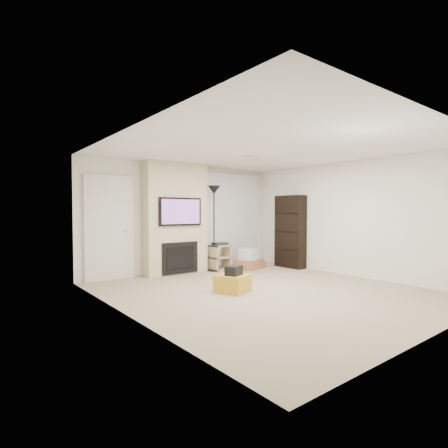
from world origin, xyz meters
TOP-DOWN VIEW (x-y plane):
  - floor at (0.00, 0.00)m, footprint 5.00×5.50m
  - ceiling at (0.00, 0.00)m, footprint 5.00×5.50m
  - wall_back at (0.00, 2.75)m, footprint 5.00×0.00m
  - wall_front at (0.00, -2.75)m, footprint 5.00×0.00m
  - wall_left at (-2.50, 0.00)m, footprint 0.00×5.50m
  - wall_right at (2.50, 0.00)m, footprint 0.00×5.50m
  - hvac_vent at (0.40, 0.80)m, footprint 0.35×0.18m
  - ottoman at (-0.49, 0.32)m, footprint 0.65×0.65m
  - black_bag at (-0.51, 0.27)m, footprint 0.34×0.31m
  - fireplace_wall at (-0.35, 2.54)m, footprint 1.50×0.47m
  - entry_door at (-1.80, 2.71)m, footprint 1.02×0.11m
  - vertical_blinds at (1.40, 2.70)m, footprint 1.98×0.10m
  - floor_lamp at (0.52, 2.25)m, footprint 0.30×0.30m
  - av_stand at (0.71, 2.28)m, footprint 0.45×0.38m
  - box_stack at (1.42, 2.02)m, footprint 0.88×0.76m
  - bookshelf at (2.34, 1.50)m, footprint 0.30×0.80m

SIDE VIEW (x-z plane):
  - floor at x=0.00m, z-range 0.00..0.00m
  - ottoman at x=-0.49m, z-range 0.00..0.30m
  - box_stack at x=1.42m, z-range -0.06..0.44m
  - av_stand at x=0.71m, z-range 0.02..0.68m
  - black_bag at x=-0.51m, z-range 0.30..0.46m
  - bookshelf at x=2.34m, z-range 0.00..1.80m
  - entry_door at x=-1.80m, z-range -0.02..2.12m
  - fireplace_wall at x=-0.35m, z-range -0.01..2.49m
  - wall_back at x=0.00m, z-range 0.00..2.50m
  - wall_front at x=0.00m, z-range 0.00..2.50m
  - wall_left at x=-2.50m, z-range 0.00..2.50m
  - wall_right at x=2.50m, z-range 0.00..2.50m
  - vertical_blinds at x=1.40m, z-range 0.09..2.46m
  - floor_lamp at x=0.52m, z-range 0.58..2.58m
  - hvac_vent at x=0.40m, z-range 2.49..2.50m
  - ceiling at x=0.00m, z-range 2.50..2.50m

